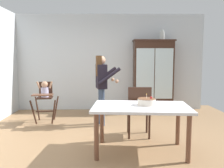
{
  "coord_description": "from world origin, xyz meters",
  "views": [
    {
      "loc": [
        -0.07,
        -4.04,
        1.48
      ],
      "look_at": [
        0.03,
        0.7,
        0.95
      ],
      "focal_mm": 37.43,
      "sensor_mm": 36.0,
      "label": 1
    }
  ],
  "objects_px": {
    "dining_chair_far_side": "(139,108)",
    "ceramic_vase": "(162,35)",
    "china_cabinet": "(153,76)",
    "dining_table": "(141,112)",
    "adult_person": "(102,81)",
    "birthday_cake": "(147,102)",
    "high_chair_with_toddler": "(45,94)"
  },
  "relations": [
    {
      "from": "ceramic_vase",
      "to": "adult_person",
      "type": "height_order",
      "value": "ceramic_vase"
    },
    {
      "from": "ceramic_vase",
      "to": "dining_chair_far_side",
      "type": "bearing_deg",
      "value": -112.59
    },
    {
      "from": "high_chair_with_toddler",
      "to": "dining_table",
      "type": "height_order",
      "value": "high_chair_with_toddler"
    },
    {
      "from": "dining_chair_far_side",
      "to": "adult_person",
      "type": "bearing_deg",
      "value": -48.06
    },
    {
      "from": "adult_person",
      "to": "dining_table",
      "type": "bearing_deg",
      "value": -168.19
    },
    {
      "from": "ceramic_vase",
      "to": "birthday_cake",
      "type": "height_order",
      "value": "ceramic_vase"
    },
    {
      "from": "adult_person",
      "to": "dining_table",
      "type": "xyz_separation_m",
      "value": [
        0.64,
        -1.52,
        -0.32
      ]
    },
    {
      "from": "dining_table",
      "to": "ceramic_vase",
      "type": "bearing_deg",
      "value": 71.12
    },
    {
      "from": "adult_person",
      "to": "birthday_cake",
      "type": "bearing_deg",
      "value": -164.56
    },
    {
      "from": "china_cabinet",
      "to": "adult_person",
      "type": "bearing_deg",
      "value": -136.24
    },
    {
      "from": "high_chair_with_toddler",
      "to": "adult_person",
      "type": "xyz_separation_m",
      "value": [
        1.32,
        -0.26,
        0.31
      ]
    },
    {
      "from": "ceramic_vase",
      "to": "adult_person",
      "type": "distance_m",
      "value": 2.38
    },
    {
      "from": "china_cabinet",
      "to": "dining_table",
      "type": "distance_m",
      "value": 2.97
    },
    {
      "from": "ceramic_vase",
      "to": "dining_chair_far_side",
      "type": "relative_size",
      "value": 0.28
    },
    {
      "from": "china_cabinet",
      "to": "ceramic_vase",
      "type": "height_order",
      "value": "ceramic_vase"
    },
    {
      "from": "dining_chair_far_side",
      "to": "birthday_cake",
      "type": "bearing_deg",
      "value": 95.38
    },
    {
      "from": "birthday_cake",
      "to": "dining_chair_far_side",
      "type": "bearing_deg",
      "value": 92.9
    },
    {
      "from": "high_chair_with_toddler",
      "to": "adult_person",
      "type": "height_order",
      "value": "adult_person"
    },
    {
      "from": "ceramic_vase",
      "to": "dining_chair_far_side",
      "type": "height_order",
      "value": "ceramic_vase"
    },
    {
      "from": "ceramic_vase",
      "to": "high_chair_with_toddler",
      "type": "distance_m",
      "value": 3.44
    },
    {
      "from": "adult_person",
      "to": "dining_chair_far_side",
      "type": "xyz_separation_m",
      "value": [
        0.71,
        -0.86,
        -0.41
      ]
    },
    {
      "from": "dining_chair_far_side",
      "to": "ceramic_vase",
      "type": "bearing_deg",
      "value": -110.11
    },
    {
      "from": "high_chair_with_toddler",
      "to": "dining_table",
      "type": "bearing_deg",
      "value": -47.36
    },
    {
      "from": "high_chair_with_toddler",
      "to": "ceramic_vase",
      "type": "bearing_deg",
      "value": 14.92
    },
    {
      "from": "high_chair_with_toddler",
      "to": "dining_chair_far_side",
      "type": "distance_m",
      "value": 2.32
    },
    {
      "from": "dining_table",
      "to": "dining_chair_far_side",
      "type": "distance_m",
      "value": 0.67
    },
    {
      "from": "birthday_cake",
      "to": "ceramic_vase",
      "type": "bearing_deg",
      "value": 72.59
    },
    {
      "from": "china_cabinet",
      "to": "dining_chair_far_side",
      "type": "relative_size",
      "value": 2.05
    },
    {
      "from": "ceramic_vase",
      "to": "high_chair_with_toddler",
      "type": "relative_size",
      "value": 0.28
    },
    {
      "from": "high_chair_with_toddler",
      "to": "dining_chair_far_side",
      "type": "height_order",
      "value": "dining_chair_far_side"
    },
    {
      "from": "birthday_cake",
      "to": "dining_chair_far_side",
      "type": "xyz_separation_m",
      "value": [
        -0.03,
        0.62,
        -0.24
      ]
    },
    {
      "from": "high_chair_with_toddler",
      "to": "birthday_cake",
      "type": "bearing_deg",
      "value": -45.3
    }
  ]
}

